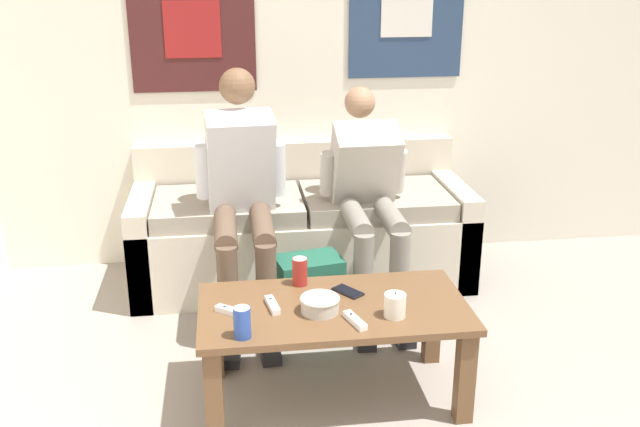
# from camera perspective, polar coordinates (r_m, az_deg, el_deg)

# --- Properties ---
(wall_back) EXTENTS (10.00, 0.07, 2.55)m
(wall_back) POSITION_cam_1_polar(r_m,az_deg,el_deg) (4.29, -0.87, 12.92)
(wall_back) COLOR silver
(wall_back) RESTS_ON ground_plane
(couch) EXTENTS (1.91, 0.75, 0.76)m
(couch) POSITION_cam_1_polar(r_m,az_deg,el_deg) (4.15, -1.50, -1.45)
(couch) COLOR beige
(couch) RESTS_ON ground_plane
(coffee_table) EXTENTS (1.11, 0.58, 0.44)m
(coffee_table) POSITION_cam_1_polar(r_m,az_deg,el_deg) (2.99, 1.09, -8.69)
(coffee_table) COLOR brown
(coffee_table) RESTS_ON ground_plane
(person_seated_adult) EXTENTS (0.47, 0.89, 1.26)m
(person_seated_adult) POSITION_cam_1_polar(r_m,az_deg,el_deg) (3.62, -6.27, 1.98)
(person_seated_adult) COLOR brown
(person_seated_adult) RESTS_ON ground_plane
(person_seated_teen) EXTENTS (0.47, 0.91, 1.14)m
(person_seated_teen) POSITION_cam_1_polar(r_m,az_deg,el_deg) (3.74, 3.88, 1.74)
(person_seated_teen) COLOR gray
(person_seated_teen) RESTS_ON ground_plane
(backpack) EXTENTS (0.35, 0.29, 0.41)m
(backpack) POSITION_cam_1_polar(r_m,az_deg,el_deg) (3.56, -0.84, -6.78)
(backpack) COLOR #1E5642
(backpack) RESTS_ON ground_plane
(ceramic_bowl) EXTENTS (0.16, 0.16, 0.07)m
(ceramic_bowl) POSITION_cam_1_polar(r_m,az_deg,el_deg) (2.89, -0.01, -7.21)
(ceramic_bowl) COLOR #B7B2A8
(ceramic_bowl) RESTS_ON coffee_table
(pillar_candle) EXTENTS (0.09, 0.09, 0.11)m
(pillar_candle) POSITION_cam_1_polar(r_m,az_deg,el_deg) (2.86, 6.01, -7.32)
(pillar_candle) COLOR silver
(pillar_candle) RESTS_ON coffee_table
(drink_can_blue) EXTENTS (0.07, 0.07, 0.12)m
(drink_can_blue) POSITION_cam_1_polar(r_m,az_deg,el_deg) (2.71, -6.25, -8.66)
(drink_can_blue) COLOR #28479E
(drink_can_blue) RESTS_ON coffee_table
(drink_can_red) EXTENTS (0.07, 0.07, 0.12)m
(drink_can_red) POSITION_cam_1_polar(r_m,az_deg,el_deg) (3.11, -1.63, -4.66)
(drink_can_red) COLOR maroon
(drink_can_red) RESTS_ON coffee_table
(game_controller_near_left) EXTENTS (0.06, 0.15, 0.03)m
(game_controller_near_left) POSITION_cam_1_polar(r_m,az_deg,el_deg) (2.94, -3.83, -7.31)
(game_controller_near_left) COLOR white
(game_controller_near_left) RESTS_ON coffee_table
(game_controller_near_right) EXTENTS (0.08, 0.15, 0.03)m
(game_controller_near_right) POSITION_cam_1_polar(r_m,az_deg,el_deg) (2.82, 2.81, -8.54)
(game_controller_near_right) COLOR white
(game_controller_near_right) RESTS_ON coffee_table
(game_controller_far_center) EXTENTS (0.13, 0.12, 0.03)m
(game_controller_far_center) POSITION_cam_1_polar(r_m,az_deg,el_deg) (2.90, -7.11, -7.78)
(game_controller_far_center) COLOR white
(game_controller_far_center) RESTS_ON coffee_table
(cell_phone) EXTENTS (0.13, 0.15, 0.01)m
(cell_phone) POSITION_cam_1_polar(r_m,az_deg,el_deg) (3.06, 2.25, -6.25)
(cell_phone) COLOR black
(cell_phone) RESTS_ON coffee_table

